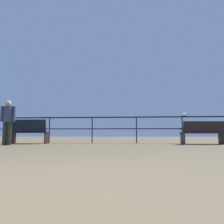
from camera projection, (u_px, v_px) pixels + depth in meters
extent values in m
cube|color=black|center=(114.00, 117.00, 9.32)|extent=(24.51, 0.05, 0.05)
cube|color=black|center=(114.00, 129.00, 9.27)|extent=(24.51, 0.04, 0.04)
cylinder|color=black|center=(8.00, 130.00, 9.68)|extent=(0.04, 0.04, 1.09)
cylinder|color=black|center=(49.00, 130.00, 9.51)|extent=(0.04, 0.04, 1.09)
cylinder|color=black|center=(92.00, 130.00, 9.35)|extent=(0.04, 0.04, 1.09)
cylinder|color=black|center=(136.00, 130.00, 9.19)|extent=(0.04, 0.04, 1.09)
cylinder|color=black|center=(182.00, 130.00, 9.02)|extent=(0.04, 0.04, 1.09)
cube|color=black|center=(30.00, 132.00, 8.83)|extent=(1.49, 0.46, 0.05)
cube|color=black|center=(28.00, 126.00, 8.65)|extent=(1.48, 0.14, 0.51)
cube|color=#321C1A|center=(47.00, 138.00, 8.75)|extent=(0.04, 0.41, 0.45)
cube|color=#321C1A|center=(48.00, 129.00, 8.96)|extent=(0.04, 0.32, 0.04)
cube|color=#321C1A|center=(13.00, 138.00, 8.86)|extent=(0.04, 0.41, 0.45)
cube|color=#321C1A|center=(16.00, 129.00, 9.08)|extent=(0.04, 0.32, 0.04)
cube|color=black|center=(202.00, 133.00, 8.24)|extent=(1.58, 0.63, 0.05)
cube|color=black|center=(204.00, 127.00, 8.04)|extent=(1.55, 0.26, 0.43)
cube|color=#2C2D1F|center=(222.00, 139.00, 8.22)|extent=(0.08, 0.45, 0.42)
cube|color=#2C2D1F|center=(219.00, 129.00, 8.46)|extent=(0.07, 0.35, 0.04)
cube|color=#2C2D1F|center=(183.00, 139.00, 8.22)|extent=(0.08, 0.45, 0.42)
cube|color=#2C2D1F|center=(181.00, 129.00, 8.45)|extent=(0.07, 0.35, 0.04)
cylinder|color=#2B2921|center=(9.00, 134.00, 7.55)|extent=(0.14, 0.14, 0.78)
cylinder|color=#2B2921|center=(5.00, 134.00, 7.53)|extent=(0.14, 0.14, 0.78)
cylinder|color=#343E5D|center=(8.00, 114.00, 7.60)|extent=(0.30, 0.30, 0.56)
cylinder|color=#343E5D|center=(14.00, 114.00, 7.63)|extent=(0.10, 0.10, 0.53)
cylinder|color=#343E5D|center=(2.00, 114.00, 7.58)|extent=(0.10, 0.10, 0.53)
sphere|color=#DFB28B|center=(8.00, 103.00, 7.64)|extent=(0.20, 0.20, 0.20)
ellipsoid|color=silver|center=(184.00, 115.00, 9.08)|extent=(0.25, 0.18, 0.13)
ellipsoid|color=gray|center=(184.00, 114.00, 9.08)|extent=(0.22, 0.14, 0.04)
sphere|color=silver|center=(187.00, 113.00, 9.09)|extent=(0.10, 0.10, 0.10)
cone|color=gold|center=(188.00, 113.00, 9.10)|extent=(0.06, 0.05, 0.04)
cube|color=gray|center=(181.00, 115.00, 9.07)|extent=(0.09, 0.07, 0.02)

